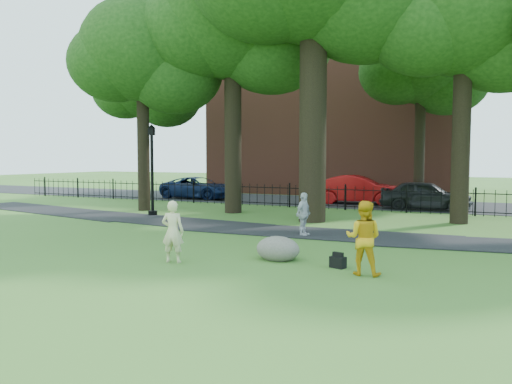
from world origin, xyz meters
The scene contains 16 objects.
ground centered at (0.00, 0.00, 0.00)m, with size 120.00×120.00×0.00m, color #385F21.
footpath centered at (1.00, 3.90, 0.00)m, with size 36.00×2.60×0.03m, color black.
street centered at (0.00, 16.00, 0.00)m, with size 80.00×7.00×0.02m, color black.
iron_fence centered at (0.00, 12.00, 0.60)m, with size 44.00×0.04×1.20m.
brick_building centered at (-4.00, 24.00, 6.00)m, with size 18.00×8.00×12.00m, color brown.
tree_row centered at (0.52, 8.40, 8.15)m, with size 26.82×7.96×12.42m.
woman centered at (-0.50, -2.14, 0.78)m, with size 0.57×0.38×1.57m, color beige.
man centered at (4.14, -1.39, 0.84)m, with size 0.82×0.64×1.68m, color orange.
pedestrian centered at (1.00, 3.26, 0.74)m, with size 0.86×0.36×1.47m, color silver.
boulder centered at (1.76, -0.70, 0.34)m, with size 1.15×0.87×0.67m, color #666055.
lamppost centered at (-7.19, 5.80, 2.02)m, with size 0.41×0.41×4.12m.
backpack centered at (3.43, -0.95, 0.14)m, with size 0.36×0.23×0.27m, color black.
red_bag centered at (1.30, 0.26, 0.13)m, with size 0.39×0.24×0.27m, color maroon.
red_sedan centered at (-0.17, 15.35, 0.82)m, with size 1.73×4.95×1.63m, color #9F0C0D.
navy_van centered at (-10.26, 14.56, 0.69)m, with size 2.30×4.99×1.39m, color #0C1A40.
grey_car centered at (3.65, 13.65, 0.75)m, with size 1.76×4.38×1.49m, color black.
Camera 1 is at (6.76, -12.42, 2.65)m, focal length 35.00 mm.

